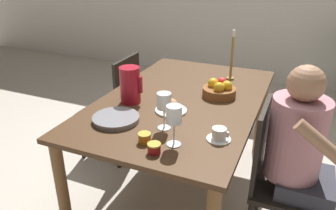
% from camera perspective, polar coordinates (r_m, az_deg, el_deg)
% --- Properties ---
extents(ground_plane, '(20.00, 20.00, 0.00)m').
position_cam_1_polar(ground_plane, '(2.64, 2.18, -14.31)').
color(ground_plane, beige).
extents(dining_table, '(1.03, 1.65, 0.77)m').
position_cam_1_polar(dining_table, '(2.28, 2.45, -1.09)').
color(dining_table, '#472D19').
rests_on(dining_table, ground_plane).
extents(chair_person_side, '(0.42, 0.42, 0.92)m').
position_cam_1_polar(chair_person_side, '(2.05, 18.63, -11.81)').
color(chair_person_side, black).
rests_on(chair_person_side, ground_plane).
extents(chair_opposite, '(0.42, 0.42, 0.92)m').
position_cam_1_polar(chair_opposite, '(2.85, -9.00, -0.09)').
color(chair_opposite, black).
rests_on(chair_opposite, ground_plane).
extents(person_seated, '(0.39, 0.41, 1.17)m').
position_cam_1_polar(person_seated, '(1.93, 22.07, -7.41)').
color(person_seated, '#33333D').
rests_on(person_seated, ground_plane).
extents(red_pitcher, '(0.16, 0.13, 0.24)m').
position_cam_1_polar(red_pitcher, '(2.15, -6.62, 3.53)').
color(red_pitcher, '#A31423').
rests_on(red_pitcher, dining_table).
extents(wine_glass_water, '(0.08, 0.08, 0.21)m').
position_cam_1_polar(wine_glass_water, '(1.78, -0.70, 0.44)').
color(wine_glass_water, white).
rests_on(wine_glass_water, dining_table).
extents(wine_glass_juice, '(0.08, 0.08, 0.22)m').
position_cam_1_polar(wine_glass_juice, '(1.62, 1.06, -2.04)').
color(wine_glass_juice, white).
rests_on(wine_glass_juice, dining_table).
extents(teacup_near_person, '(0.13, 0.13, 0.07)m').
position_cam_1_polar(teacup_near_person, '(1.75, 8.88, -5.16)').
color(teacup_near_person, white).
rests_on(teacup_near_person, dining_table).
extents(serving_tray, '(0.28, 0.28, 0.03)m').
position_cam_1_polar(serving_tray, '(1.95, -9.05, -2.34)').
color(serving_tray, gray).
rests_on(serving_tray, dining_table).
extents(bread_plate, '(0.20, 0.20, 0.09)m').
position_cam_1_polar(bread_plate, '(2.04, 0.53, -0.44)').
color(bread_plate, white).
rests_on(bread_plate, dining_table).
extents(jam_jar_amber, '(0.07, 0.07, 0.05)m').
position_cam_1_polar(jam_jar_amber, '(1.71, -4.12, -5.63)').
color(jam_jar_amber, '#C67A1E').
rests_on(jam_jar_amber, dining_table).
extents(jam_jar_red, '(0.07, 0.07, 0.05)m').
position_cam_1_polar(jam_jar_red, '(1.62, -2.43, -7.43)').
color(jam_jar_red, '#A81E1E').
rests_on(jam_jar_red, dining_table).
extents(fruit_bowl, '(0.23, 0.23, 0.12)m').
position_cam_1_polar(fruit_bowl, '(2.28, 8.95, 2.66)').
color(fruit_bowl, brown).
rests_on(fruit_bowl, dining_table).
extents(candlestick_tall, '(0.06, 0.06, 0.39)m').
position_cam_1_polar(candlestick_tall, '(2.59, 11.02, 7.68)').
color(candlestick_tall, olive).
rests_on(candlestick_tall, dining_table).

